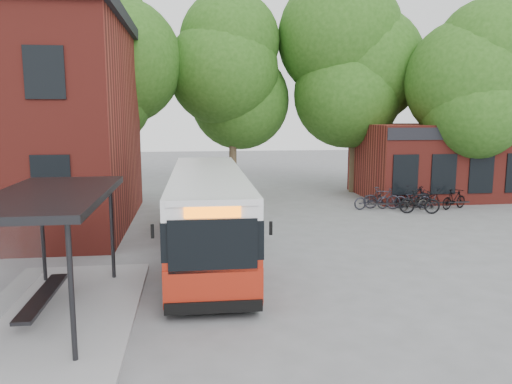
{
  "coord_description": "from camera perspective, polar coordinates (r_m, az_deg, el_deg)",
  "views": [
    {
      "loc": [
        -1.43,
        -12.2,
        4.55
      ],
      "look_at": [
        0.67,
        3.94,
        2.0
      ],
      "focal_mm": 35.0,
      "sensor_mm": 36.0,
      "label": 1
    }
  ],
  "objects": [
    {
      "name": "ground",
      "position": [
        13.1,
        -0.7,
        -11.41
      ],
      "size": [
        100.0,
        100.0,
        0.0
      ],
      "primitive_type": "plane",
      "color": "slate"
    },
    {
      "name": "shop_row",
      "position": [
        31.04,
        24.63,
        3.38
      ],
      "size": [
        14.0,
        6.2,
        4.0
      ],
      "primitive_type": null,
      "color": "maroon",
      "rests_on": "ground"
    },
    {
      "name": "bus_shelter",
      "position": [
        12.02,
        -22.09,
        -6.7
      ],
      "size": [
        3.6,
        7.0,
        2.9
      ],
      "primitive_type": null,
      "color": "#252528",
      "rests_on": "ground"
    },
    {
      "name": "bike_rail",
      "position": [
        25.03,
        18.04,
        -1.57
      ],
      "size": [
        5.2,
        0.1,
        0.38
      ],
      "primitive_type": null,
      "color": "#252528",
      "rests_on": "ground"
    },
    {
      "name": "tree_0",
      "position": [
        28.59,
        -16.9,
        10.42
      ],
      "size": [
        7.92,
        7.92,
        11.0
      ],
      "primitive_type": null,
      "color": "#244F15",
      "rests_on": "ground"
    },
    {
      "name": "tree_1",
      "position": [
        29.31,
        -2.7,
        10.16
      ],
      "size": [
        7.92,
        7.92,
        10.4
      ],
      "primitive_type": null,
      "color": "#244F15",
      "rests_on": "ground"
    },
    {
      "name": "tree_2",
      "position": [
        29.76,
        11.26,
        10.56
      ],
      "size": [
        7.92,
        7.92,
        11.0
      ],
      "primitive_type": null,
      "color": "#244F15",
      "rests_on": "ground"
    },
    {
      "name": "tree_3",
      "position": [
        28.18,
        23.65,
        8.34
      ],
      "size": [
        7.04,
        7.04,
        9.28
      ],
      "primitive_type": null,
      "color": "#244F15",
      "rests_on": "ground"
    },
    {
      "name": "city_bus",
      "position": [
        16.14,
        -5.51,
        -2.5
      ],
      "size": [
        2.44,
        10.81,
        2.74
      ],
      "primitive_type": null,
      "rotation": [
        0.0,
        0.0,
        -0.01
      ],
      "color": "#9D2111",
      "rests_on": "ground"
    },
    {
      "name": "bicycle_0",
      "position": [
        24.65,
        13.07,
        -0.86
      ],
      "size": [
        1.85,
        0.8,
        0.94
      ],
      "primitive_type": "imported",
      "rotation": [
        0.0,
        0.0,
        1.67
      ],
      "color": "black",
      "rests_on": "ground"
    },
    {
      "name": "bicycle_1",
      "position": [
        24.88,
        14.2,
        -0.67
      ],
      "size": [
        1.84,
        0.96,
        1.06
      ],
      "primitive_type": "imported",
      "rotation": [
        0.0,
        0.0,
        1.3
      ],
      "color": "#24232B",
      "rests_on": "ground"
    },
    {
      "name": "bicycle_2",
      "position": [
        24.86,
        17.52,
        -1.13
      ],
      "size": [
        1.59,
        0.77,
        0.8
      ],
      "primitive_type": "imported",
      "rotation": [
        0.0,
        0.0,
        1.73
      ],
      "color": "#34322C",
      "rests_on": "ground"
    },
    {
      "name": "bicycle_3",
      "position": [
        24.14,
        18.21,
        -1.09
      ],
      "size": [
        1.9,
        0.91,
        1.1
      ],
      "primitive_type": "imported",
      "rotation": [
        0.0,
        0.0,
        1.35
      ],
      "color": "black",
      "rests_on": "ground"
    },
    {
      "name": "bicycle_4",
      "position": [
        25.45,
        17.45,
        -0.73
      ],
      "size": [
        1.87,
        0.83,
        0.95
      ],
      "primitive_type": "imported",
      "rotation": [
        0.0,
        0.0,
        1.46
      ],
      "color": "black",
      "rests_on": "ground"
    },
    {
      "name": "bicycle_5",
      "position": [
        25.92,
        17.51,
        -0.42
      ],
      "size": [
        1.79,
        0.52,
        1.07
      ],
      "primitive_type": "imported",
      "rotation": [
        0.0,
        0.0,
        1.56
      ],
      "color": "black",
      "rests_on": "ground"
    },
    {
      "name": "bicycle_6",
      "position": [
        26.26,
        19.13,
        -0.61
      ],
      "size": [
        1.76,
        0.94,
        0.88
      ],
      "primitive_type": "imported",
      "rotation": [
        0.0,
        0.0,
        1.8
      ],
      "color": "black",
      "rests_on": "ground"
    },
    {
      "name": "bicycle_7",
      "position": [
        25.91,
        21.7,
        -0.76
      ],
      "size": [
        1.67,
        1.05,
        0.97
      ],
      "primitive_type": "imported",
      "rotation": [
        0.0,
        0.0,
        1.97
      ],
      "color": "black",
      "rests_on": "ground"
    }
  ]
}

